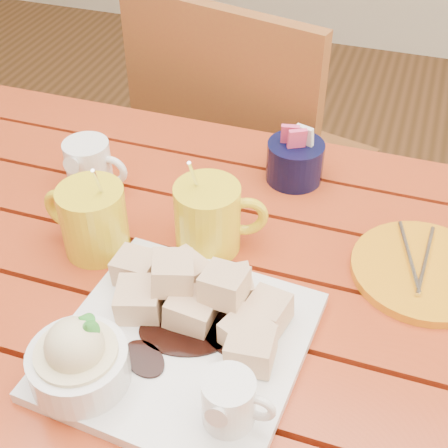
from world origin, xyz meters
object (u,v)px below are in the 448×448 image
(chair_far, at_px, (245,164))
(dessert_plate, at_px, (163,338))
(table, at_px, (188,336))
(coffee_mug_right, at_px, (210,217))
(coffee_mug_left, at_px, (92,219))
(orange_saucer, at_px, (424,271))

(chair_far, bearing_deg, dessert_plate, 113.18)
(table, xyz_separation_m, coffee_mug_right, (0.01, 0.08, 0.16))
(coffee_mug_right, bearing_deg, dessert_plate, -107.41)
(coffee_mug_left, relative_size, chair_far, 0.16)
(dessert_plate, distance_m, orange_saucer, 0.36)
(dessert_plate, bearing_deg, coffee_mug_left, 138.44)
(orange_saucer, bearing_deg, table, -158.40)
(chair_far, bearing_deg, orange_saucer, 142.45)
(dessert_plate, xyz_separation_m, orange_saucer, (0.28, 0.24, -0.02))
(dessert_plate, bearing_deg, chair_far, 99.42)
(coffee_mug_right, bearing_deg, table, -116.32)
(coffee_mug_left, height_order, chair_far, chair_far)
(coffee_mug_right, xyz_separation_m, orange_saucer, (0.29, 0.04, -0.05))
(coffee_mug_right, relative_size, orange_saucer, 0.79)
(table, distance_m, dessert_plate, 0.18)
(table, height_order, orange_saucer, orange_saucer)
(dessert_plate, relative_size, orange_saucer, 1.55)
(dessert_plate, height_order, orange_saucer, dessert_plate)
(coffee_mug_left, distance_m, chair_far, 0.66)
(dessert_plate, bearing_deg, table, 100.07)
(coffee_mug_right, relative_size, chair_far, 0.16)
(orange_saucer, height_order, chair_far, chair_far)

